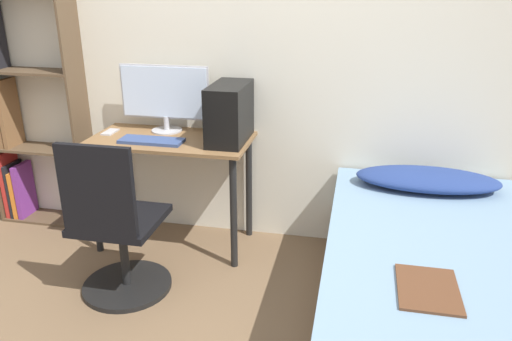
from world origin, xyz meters
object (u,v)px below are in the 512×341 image
(bookshelf, at_px, (19,115))
(pc_tower, at_px, (230,113))
(office_chair, at_px, (117,237))
(monitor, at_px, (165,95))
(bed, at_px, (435,301))
(keyboard, at_px, (152,141))

(bookshelf, distance_m, pc_tower, 1.60)
(bookshelf, height_order, office_chair, bookshelf)
(office_chair, relative_size, monitor, 1.58)
(pc_tower, bearing_deg, monitor, 165.64)
(bed, bearing_deg, bookshelf, 162.41)
(office_chair, height_order, bed, office_chair)
(bed, relative_size, monitor, 3.32)
(keyboard, relative_size, pc_tower, 0.93)
(monitor, bearing_deg, office_chair, -90.96)
(office_chair, bearing_deg, bookshelf, 144.54)
(office_chair, distance_m, pc_tower, 1.00)
(office_chair, relative_size, pc_tower, 2.21)
(keyboard, bearing_deg, bookshelf, 167.25)
(bookshelf, distance_m, bed, 2.98)
(bed, bearing_deg, monitor, 152.11)
(office_chair, distance_m, keyboard, 0.67)
(bookshelf, relative_size, bed, 0.84)
(monitor, bearing_deg, bed, -27.89)
(office_chair, bearing_deg, monitor, 89.04)
(office_chair, height_order, pc_tower, pc_tower)
(office_chair, bearing_deg, pc_tower, 54.05)
(office_chair, xyz_separation_m, monitor, (0.01, 0.79, 0.63))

